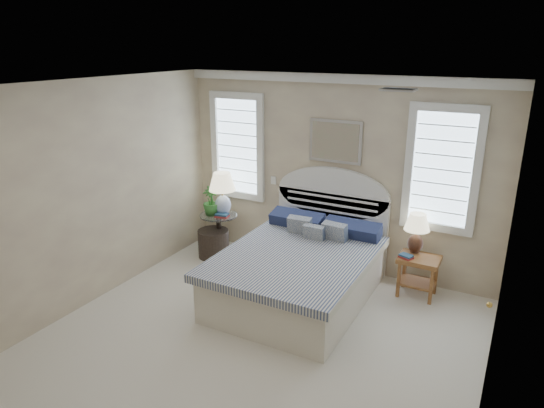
{
  "coord_description": "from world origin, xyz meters",
  "views": [
    {
      "loc": [
        2.28,
        -3.59,
        3.07
      ],
      "look_at": [
        -0.18,
        1.0,
        1.34
      ],
      "focal_mm": 32.0,
      "sensor_mm": 36.0,
      "label": 1
    }
  ],
  "objects_px": {
    "side_table_left": "(219,230)",
    "bed": "(302,268)",
    "nightstand_right": "(418,268)",
    "lamp_right": "(417,229)",
    "floor_pot": "(214,243)",
    "lamp_left": "(222,189)"
  },
  "relations": [
    {
      "from": "side_table_left",
      "to": "nightstand_right",
      "type": "xyz_separation_m",
      "value": [
        2.95,
        0.1,
        -0.0
      ]
    },
    {
      "from": "nightstand_right",
      "to": "lamp_right",
      "type": "relative_size",
      "value": 1.01
    },
    {
      "from": "lamp_left",
      "to": "bed",
      "type": "bearing_deg",
      "value": -21.99
    },
    {
      "from": "floor_pot",
      "to": "lamp_left",
      "type": "bearing_deg",
      "value": 71.5
    },
    {
      "from": "side_table_left",
      "to": "bed",
      "type": "bearing_deg",
      "value": -19.74
    },
    {
      "from": "side_table_left",
      "to": "nightstand_right",
      "type": "relative_size",
      "value": 1.19
    },
    {
      "from": "nightstand_right",
      "to": "floor_pot",
      "type": "relative_size",
      "value": 1.15
    },
    {
      "from": "lamp_left",
      "to": "nightstand_right",
      "type": "bearing_deg",
      "value": 0.89
    },
    {
      "from": "side_table_left",
      "to": "lamp_right",
      "type": "relative_size",
      "value": 1.2
    },
    {
      "from": "side_table_left",
      "to": "lamp_right",
      "type": "height_order",
      "value": "lamp_right"
    },
    {
      "from": "floor_pot",
      "to": "lamp_left",
      "type": "xyz_separation_m",
      "value": [
        0.06,
        0.19,
        0.82
      ]
    },
    {
      "from": "side_table_left",
      "to": "floor_pot",
      "type": "bearing_deg",
      "value": -96.97
    },
    {
      "from": "nightstand_right",
      "to": "lamp_left",
      "type": "xyz_separation_m",
      "value": [
        -2.9,
        -0.04,
        0.64
      ]
    },
    {
      "from": "side_table_left",
      "to": "lamp_left",
      "type": "bearing_deg",
      "value": 49.41
    },
    {
      "from": "bed",
      "to": "floor_pot",
      "type": "height_order",
      "value": "bed"
    },
    {
      "from": "bed",
      "to": "nightstand_right",
      "type": "xyz_separation_m",
      "value": [
        1.3,
        0.69,
        0.0
      ]
    },
    {
      "from": "bed",
      "to": "lamp_left",
      "type": "distance_m",
      "value": 1.84
    },
    {
      "from": "nightstand_right",
      "to": "floor_pot",
      "type": "xyz_separation_m",
      "value": [
        -2.97,
        -0.24,
        -0.18
      ]
    },
    {
      "from": "floor_pot",
      "to": "lamp_right",
      "type": "bearing_deg",
      "value": 7.46
    },
    {
      "from": "floor_pot",
      "to": "nightstand_right",
      "type": "bearing_deg",
      "value": 4.54
    },
    {
      "from": "bed",
      "to": "floor_pot",
      "type": "xyz_separation_m",
      "value": [
        -1.67,
        0.46,
        -0.18
      ]
    },
    {
      "from": "lamp_left",
      "to": "lamp_right",
      "type": "bearing_deg",
      "value": 3.77
    }
  ]
}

